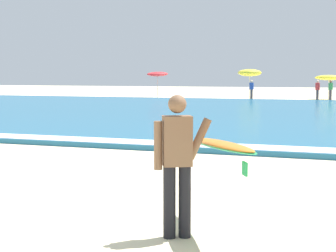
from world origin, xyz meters
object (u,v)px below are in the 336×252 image
object	(u,v)px
beach_umbrella_0	(157,74)
beachgoer_near_row_mid	(252,89)
beach_umbrella_2	(329,78)
beachgoer_near_row_right	(331,90)
surfer_with_board	(199,152)
beachgoer_near_row_left	(317,90)
beach_umbrella_1	(250,73)

from	to	relation	value
beach_umbrella_0	beachgoer_near_row_mid	distance (m)	8.14
beach_umbrella_2	beachgoer_near_row_right	bearing A→B (deg)	-83.15
surfer_with_board	beachgoer_near_row_right	distance (m)	36.42
beach_umbrella_2	beachgoer_near_row_mid	xyz separation A→B (m)	(-5.67, -2.96, -0.92)
beachgoer_near_row_left	beachgoer_near_row_mid	xyz separation A→B (m)	(-4.99, -0.24, 0.00)
surfer_with_board	beachgoer_near_row_mid	size ratio (longest dim) A/B	1.62
beach_umbrella_1	beachgoer_near_row_mid	xyz separation A→B (m)	(0.49, -1.71, -1.31)
beachgoer_near_row_left	beach_umbrella_0	bearing A→B (deg)	179.35
surfer_with_board	beachgoer_near_row_left	distance (m)	35.66
beach_umbrella_0	beachgoer_near_row_left	size ratio (longest dim) A/B	1.45
beach_umbrella_1	beachgoer_near_row_right	bearing A→B (deg)	-6.25
beachgoer_near_row_mid	surfer_with_board	bearing A→B (deg)	-80.48
beachgoer_near_row_left	beachgoer_near_row_right	world-z (taller)	same
beach_umbrella_1	surfer_with_board	bearing A→B (deg)	-80.18
beach_umbrella_2	beachgoer_near_row_mid	world-z (taller)	beach_umbrella_2
beach_umbrella_0	beachgoer_near_row_right	bearing A→B (deg)	2.58
surfer_with_board	beach_umbrella_2	size ratio (longest dim) A/B	1.16
beach_umbrella_1	beachgoer_near_row_right	size ratio (longest dim) A/B	1.57
beachgoer_near_row_mid	beach_umbrella_1	bearing A→B (deg)	105.89
beach_umbrella_2	surfer_with_board	bearing A→B (deg)	-89.59
beach_umbrella_1	beachgoer_near_row_right	world-z (taller)	beach_umbrella_1
beach_umbrella_2	beachgoer_near_row_left	distance (m)	2.95
beach_umbrella_0	beach_umbrella_1	xyz separation A→B (m)	(7.56, 1.33, 0.11)
beach_umbrella_1	beach_umbrella_2	world-z (taller)	beach_umbrella_1
beach_umbrella_1	beach_umbrella_2	size ratio (longest dim) A/B	1.12
surfer_with_board	beach_umbrella_1	xyz separation A→B (m)	(-6.43, 37.12, 1.12)
beachgoer_near_row_left	beachgoer_near_row_mid	bearing A→B (deg)	-177.27
beachgoer_near_row_left	surfer_with_board	bearing A→B (deg)	-88.47
beach_umbrella_0	beach_umbrella_1	size ratio (longest dim) A/B	0.92
surfer_with_board	beachgoer_near_row_left	world-z (taller)	surfer_with_board
beachgoer_near_row_left	beachgoer_near_row_mid	distance (m)	4.99
beachgoer_near_row_left	beachgoer_near_row_right	size ratio (longest dim) A/B	1.00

